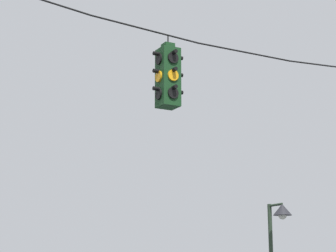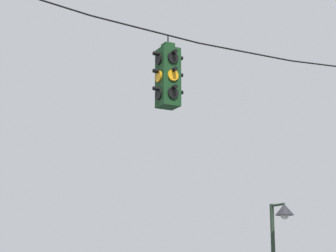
% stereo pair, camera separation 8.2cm
% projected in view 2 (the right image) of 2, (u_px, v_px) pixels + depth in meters
% --- Properties ---
extents(span_wire, '(14.69, 0.03, 0.75)m').
position_uv_depth(span_wire, '(246.00, 40.00, 12.40)').
color(span_wire, black).
extents(traffic_light_over_intersection, '(0.58, 0.58, 1.31)m').
position_uv_depth(traffic_light_over_intersection, '(168.00, 77.00, 11.40)').
color(traffic_light_over_intersection, '#143819').
extents(street_lamp, '(0.53, 0.91, 4.03)m').
position_uv_depth(street_lamp, '(281.00, 233.00, 18.46)').
color(street_lamp, '#233323').
rests_on(street_lamp, ground_plane).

